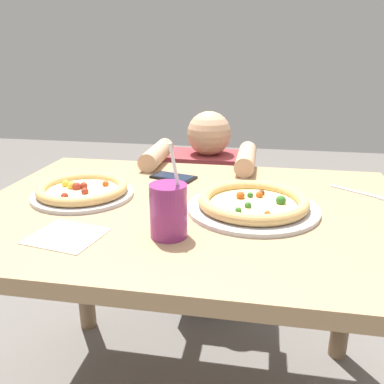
{
  "coord_description": "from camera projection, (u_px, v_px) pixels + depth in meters",
  "views": [
    {
      "loc": [
        0.19,
        -1.06,
        1.17
      ],
      "look_at": [
        -0.0,
        0.03,
        0.78
      ],
      "focal_mm": 38.19,
      "sensor_mm": 36.0,
      "label": 1
    }
  ],
  "objects": [
    {
      "name": "fork",
      "position": [
        365.0,
        194.0,
        1.25
      ],
      "size": [
        0.17,
        0.14,
        0.0
      ],
      "color": "silver",
      "rests_on": "dining_table"
    },
    {
      "name": "diner_seated",
      "position": [
        208.0,
        222.0,
        1.88
      ],
      "size": [
        0.41,
        0.52,
        0.92
      ],
      "color": "#333847",
      "rests_on": "ground"
    },
    {
      "name": "cell_phone",
      "position": [
        173.0,
        177.0,
        1.4
      ],
      "size": [
        0.16,
        0.11,
        0.01
      ],
      "color": "black",
      "rests_on": "dining_table"
    },
    {
      "name": "paper_napkin",
      "position": [
        67.0,
        236.0,
        0.97
      ],
      "size": [
        0.18,
        0.17,
        0.0
      ],
      "primitive_type": "cube",
      "rotation": [
        0.0,
        0.0,
        -0.18
      ],
      "color": "white",
      "rests_on": "dining_table"
    },
    {
      "name": "pizza_near",
      "position": [
        253.0,
        204.0,
        1.12
      ],
      "size": [
        0.36,
        0.36,
        0.04
      ],
      "color": "#B7B7BC",
      "rests_on": "dining_table"
    },
    {
      "name": "pizza_far",
      "position": [
        82.0,
        191.0,
        1.22
      ],
      "size": [
        0.3,
        0.3,
        0.04
      ],
      "color": "#B7B7BC",
      "rests_on": "dining_table"
    },
    {
      "name": "dining_table",
      "position": [
        191.0,
        241.0,
        1.19
      ],
      "size": [
        1.23,
        0.89,
        0.75
      ],
      "color": "tan",
      "rests_on": "ground"
    },
    {
      "name": "drink_cup_colored",
      "position": [
        168.0,
        211.0,
        0.95
      ],
      "size": [
        0.09,
        0.09,
        0.23
      ],
      "color": "#8C2D72",
      "rests_on": "dining_table"
    }
  ]
}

